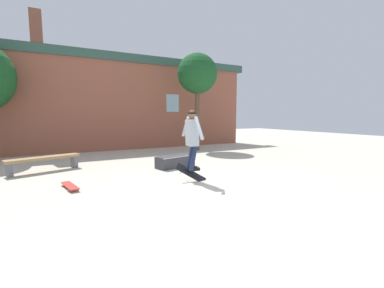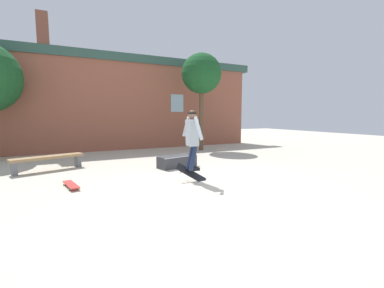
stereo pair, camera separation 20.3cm
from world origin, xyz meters
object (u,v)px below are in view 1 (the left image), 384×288
Objects in this scene: tree_right at (197,75)px; skateboard_resting at (70,186)px; skateboard_flipping at (191,174)px; skater at (192,135)px; skate_ledge at (175,161)px; park_bench at (44,161)px.

skateboard_resting is (-5.72, -4.25, -3.46)m from tree_right.
skateboard_flipping reaches higher than skateboard_resting.
tree_right is 5.18× the size of skateboard_resting.
skateboard_flipping is 2.83m from skateboard_resting.
skateboard_resting is at bearing 168.27° from skater.
skateboard_flipping is at bearing 84.30° from skater.
skateboard_flipping reaches higher than skate_ledge.
tree_right reaches higher than skate_ledge.
skateboard_flipping is 0.91× the size of skateboard_resting.
tree_right is 6.69m from skateboard_flipping.
park_bench is 2.50× the size of skateboard_flipping.
skate_ledge is at bearing 82.52° from skater.
skate_ledge is 2.14m from skater.
tree_right is at bearing 63.81° from skater.
skateboard_resting is at bearing -176.05° from skateboard_flipping.
park_bench is at bearing 141.42° from skater.
skate_ledge reaches higher than skateboard_resting.
skateboard_resting is (-2.72, 0.79, -1.10)m from skater.
skater is at bearing -61.22° from park_bench.
tree_right is 5.29m from skate_ledge.
tree_right reaches higher than skater.
skate_ledge is 1.56× the size of skateboard_resting.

